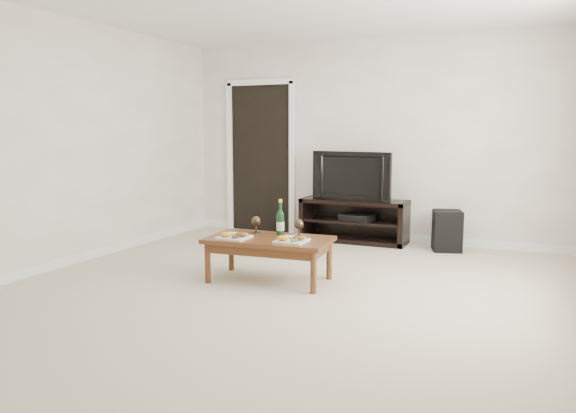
# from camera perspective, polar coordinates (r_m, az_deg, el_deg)

# --- Properties ---
(floor) EXTENTS (5.50, 5.50, 0.00)m
(floor) POSITION_cam_1_polar(r_m,az_deg,el_deg) (5.02, -0.86, -8.83)
(floor) COLOR #BDB298
(floor) RESTS_ON ground
(back_wall) EXTENTS (5.00, 0.04, 2.60)m
(back_wall) POSITION_cam_1_polar(r_m,az_deg,el_deg) (7.42, 8.18, 6.68)
(back_wall) COLOR white
(back_wall) RESTS_ON ground
(doorway) EXTENTS (0.90, 0.02, 2.05)m
(doorway) POSITION_cam_1_polar(r_m,az_deg,el_deg) (7.96, -2.77, 4.84)
(doorway) COLOR black
(doorway) RESTS_ON ground
(media_console) EXTENTS (1.36, 0.45, 0.55)m
(media_console) POSITION_cam_1_polar(r_m,az_deg,el_deg) (7.27, 6.70, -1.43)
(media_console) COLOR black
(media_console) RESTS_ON ground
(television) EXTENTS (1.08, 0.29, 0.62)m
(television) POSITION_cam_1_polar(r_m,az_deg,el_deg) (7.20, 6.78, 3.15)
(television) COLOR black
(television) RESTS_ON media_console
(av_receiver) EXTENTS (0.44, 0.36, 0.08)m
(av_receiver) POSITION_cam_1_polar(r_m,az_deg,el_deg) (7.24, 7.04, -1.07)
(av_receiver) COLOR black
(av_receiver) RESTS_ON media_console
(subwoofer) EXTENTS (0.40, 0.40, 0.49)m
(subwoofer) POSITION_cam_1_polar(r_m,az_deg,el_deg) (6.95, 15.85, -2.37)
(subwoofer) COLOR black
(subwoofer) RESTS_ON ground
(coffee_table) EXTENTS (1.21, 0.72, 0.42)m
(coffee_table) POSITION_cam_1_polar(r_m,az_deg,el_deg) (5.37, -1.93, -5.39)
(coffee_table) COLOR #563218
(coffee_table) RESTS_ON ground
(plate_left) EXTENTS (0.27, 0.27, 0.07)m
(plate_left) POSITION_cam_1_polar(r_m,az_deg,el_deg) (5.32, -5.48, -2.87)
(plate_left) COLOR white
(plate_left) RESTS_ON coffee_table
(plate_right) EXTENTS (0.27, 0.27, 0.07)m
(plate_right) POSITION_cam_1_polar(r_m,az_deg,el_deg) (5.13, 0.38, -3.24)
(plate_right) COLOR white
(plate_right) RESTS_ON coffee_table
(wine_bottle) EXTENTS (0.07, 0.07, 0.35)m
(wine_bottle) POSITION_cam_1_polar(r_m,az_deg,el_deg) (5.44, -0.78, -1.09)
(wine_bottle) COLOR #0E351A
(wine_bottle) RESTS_ON coffee_table
(goblet_left) EXTENTS (0.09, 0.09, 0.17)m
(goblet_left) POSITION_cam_1_polar(r_m,az_deg,el_deg) (5.56, -3.26, -1.85)
(goblet_left) COLOR #392F1F
(goblet_left) RESTS_ON coffee_table
(goblet_right) EXTENTS (0.09, 0.09, 0.17)m
(goblet_right) POSITION_cam_1_polar(r_m,az_deg,el_deg) (5.37, 1.13, -2.19)
(goblet_right) COLOR #392F1F
(goblet_right) RESTS_ON coffee_table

